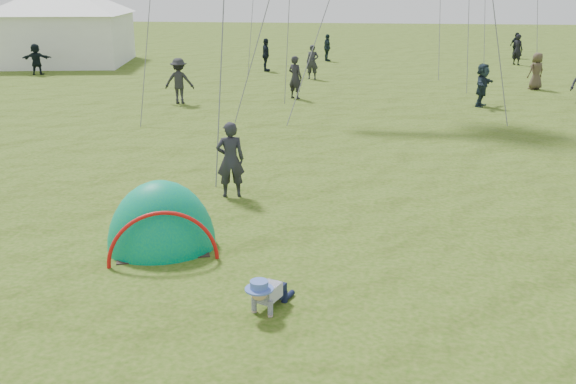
# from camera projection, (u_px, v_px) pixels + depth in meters

# --- Properties ---
(ground) EXTENTS (140.00, 140.00, 0.00)m
(ground) POSITION_uv_depth(u_px,v_px,m) (201.00, 286.00, 10.07)
(ground) COLOR #24480A
(crawling_toddler) EXTENTS (0.75, 0.88, 0.57)m
(crawling_toddler) POSITION_uv_depth(u_px,v_px,m) (267.00, 292.00, 9.24)
(crawling_toddler) COLOR black
(crawling_toddler) RESTS_ON ground
(popup_tent) EXTENTS (2.34, 2.14, 2.49)m
(popup_tent) POSITION_uv_depth(u_px,v_px,m) (163.00, 247.00, 11.55)
(popup_tent) COLOR #006E7A
(popup_tent) RESTS_ON ground
(standing_adult) EXTENTS (0.70, 0.56, 1.69)m
(standing_adult) POSITION_uv_depth(u_px,v_px,m) (230.00, 160.00, 14.05)
(standing_adult) COLOR #23222A
(standing_adult) RESTS_ON ground
(event_marquee) EXTENTS (8.46, 8.46, 4.99)m
(event_marquee) POSITION_uv_depth(u_px,v_px,m) (64.00, 20.00, 37.19)
(event_marquee) COLOR white
(event_marquee) RESTS_ON ground
(crowd_person_0) EXTENTS (0.74, 0.75, 1.74)m
(crowd_person_0) POSITION_uv_depth(u_px,v_px,m) (518.00, 50.00, 37.02)
(crowd_person_0) COLOR black
(crowd_person_0) RESTS_ON ground
(crowd_person_2) EXTENTS (0.98, 0.86, 1.59)m
(crowd_person_2) POSITION_uv_depth(u_px,v_px,m) (516.00, 45.00, 40.36)
(crowd_person_2) COLOR black
(crowd_person_2) RESTS_ON ground
(crowd_person_4) EXTENTS (0.72, 0.90, 1.60)m
(crowd_person_4) POSITION_uv_depth(u_px,v_px,m) (90.00, 46.00, 39.98)
(crowd_person_4) COLOR #2D231F
(crowd_person_4) RESTS_ON ground
(crowd_person_5) EXTENTS (1.54, 0.78, 1.59)m
(crowd_person_5) POSITION_uv_depth(u_px,v_px,m) (36.00, 59.00, 33.04)
(crowd_person_5) COLOR black
(crowd_person_5) RESTS_ON ground
(crowd_person_6) EXTENTS (0.76, 0.68, 1.74)m
(crowd_person_6) POSITION_uv_depth(u_px,v_px,m) (295.00, 77.00, 26.15)
(crowd_person_6) COLOR #222128
(crowd_person_6) RESTS_ON ground
(crowd_person_8) EXTENTS (0.48, 1.04, 1.73)m
(crowd_person_8) POSITION_uv_depth(u_px,v_px,m) (266.00, 55.00, 34.32)
(crowd_person_8) COLOR black
(crowd_person_8) RESTS_ON ground
(crowd_person_9) EXTENTS (1.19, 0.75, 1.77)m
(crowd_person_9) POSITION_uv_depth(u_px,v_px,m) (179.00, 81.00, 25.08)
(crowd_person_9) COLOR #232327
(crowd_person_9) RESTS_ON ground
(crowd_person_10) EXTENTS (0.94, 0.84, 1.62)m
(crowd_person_10) POSITION_uv_depth(u_px,v_px,m) (536.00, 71.00, 28.44)
(crowd_person_10) COLOR #463A2B
(crowd_person_10) RESTS_ON ground
(crowd_person_11) EXTENTS (1.05, 1.59, 1.64)m
(crowd_person_11) POSITION_uv_depth(u_px,v_px,m) (482.00, 85.00, 24.50)
(crowd_person_11) COLOR #1D2B37
(crowd_person_11) RESTS_ON ground
(crowd_person_12) EXTENTS (0.64, 0.46, 1.67)m
(crowd_person_12) POSITION_uv_depth(u_px,v_px,m) (312.00, 62.00, 31.47)
(crowd_person_12) COLOR #27292E
(crowd_person_12) RESTS_ON ground
(crowd_person_13) EXTENTS (1.10, 1.06, 1.79)m
(crowd_person_13) POSITION_uv_depth(u_px,v_px,m) (20.00, 47.00, 38.31)
(crowd_person_13) COLOR black
(crowd_person_13) RESTS_ON ground
(crowd_person_14) EXTENTS (0.73, 1.02, 1.61)m
(crowd_person_14) POSITION_uv_depth(u_px,v_px,m) (327.00, 48.00, 38.79)
(crowd_person_14) COLOR #19282E
(crowd_person_14) RESTS_ON ground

